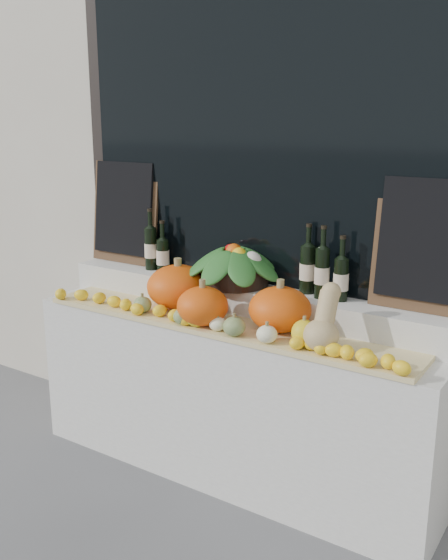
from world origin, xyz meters
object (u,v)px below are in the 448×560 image
at_px(produce_bowl, 234,264).
at_px(pumpkin_left, 178,287).
at_px(wine_bottle_tall, 308,269).
at_px(butternut_squash, 324,324).
at_px(pumpkin_right, 280,309).

bearing_deg(produce_bowl, pumpkin_left, -147.29).
distance_m(pumpkin_left, wine_bottle_tall, 0.72).
bearing_deg(produce_bowl, wine_bottle_tall, 9.08).
distance_m(produce_bowl, wine_bottle_tall, 0.41).
height_order(butternut_squash, produce_bowl, produce_bowl).
bearing_deg(butternut_squash, pumpkin_left, 171.13).
distance_m(pumpkin_left, pumpkin_right, 0.65).
xyz_separation_m(pumpkin_right, butternut_squash, (0.28, -0.11, 0.01)).
bearing_deg(produce_bowl, pumpkin_right, -26.60).
height_order(pumpkin_left, pumpkin_right, pumpkin_left).
bearing_deg(pumpkin_left, produce_bowl, 32.71).
xyz_separation_m(pumpkin_right, wine_bottle_tall, (0.02, 0.26, 0.15)).
relative_size(pumpkin_right, butternut_squash, 1.03).
bearing_deg(wine_bottle_tall, butternut_squash, -54.71).
xyz_separation_m(pumpkin_left, wine_bottle_tall, (0.66, 0.23, 0.14)).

